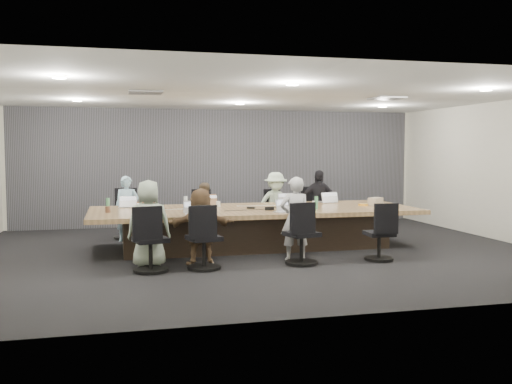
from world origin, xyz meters
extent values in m
cube|color=black|center=(0.00, 0.00, 0.00)|extent=(10.00, 8.00, 0.00)
cube|color=white|center=(0.00, 0.00, 2.80)|extent=(10.00, 8.00, 0.00)
cube|color=beige|center=(0.00, 4.00, 1.40)|extent=(10.00, 0.00, 2.80)
cube|color=beige|center=(0.00, -4.00, 1.40)|extent=(10.00, 0.00, 2.80)
cube|color=beige|center=(5.00, 0.00, 1.40)|extent=(0.00, 8.00, 2.80)
cube|color=#53525A|center=(0.00, 3.92, 1.40)|extent=(9.80, 0.04, 2.80)
cube|color=#31251B|center=(0.00, 0.50, 0.33)|extent=(4.80, 1.40, 0.66)
cube|color=#957449|center=(0.00, 0.50, 0.70)|extent=(6.00, 2.20, 0.08)
imported|color=#91BAD1|center=(-2.30, 1.85, 0.65)|extent=(0.50, 0.36, 1.31)
cube|color=#B2B2B7|center=(-2.30, 1.30, 0.75)|extent=(0.34, 0.24, 0.02)
imported|color=brown|center=(-0.71, 1.85, 0.58)|extent=(0.60, 0.49, 1.15)
cube|color=#8C6647|center=(-0.71, 1.30, 0.75)|extent=(0.33, 0.26, 0.02)
imported|color=#B3CAAF|center=(0.79, 1.85, 0.68)|extent=(0.91, 0.57, 1.35)
cube|color=#B2B2B7|center=(0.79, 1.30, 0.75)|extent=(0.33, 0.24, 0.02)
imported|color=black|center=(1.75, 1.85, 0.69)|extent=(0.86, 0.46, 1.39)
cube|color=#B2B2B7|center=(1.75, 1.30, 0.75)|extent=(0.37, 0.27, 0.02)
imported|color=#95A791|center=(-2.02, -0.85, 0.68)|extent=(0.70, 0.48, 1.36)
cube|color=#8C6647|center=(-2.02, -0.30, 0.75)|extent=(0.31, 0.23, 0.02)
imported|color=brown|center=(-1.21, -0.85, 0.61)|extent=(1.15, 0.38, 1.23)
cube|color=#B2B2B7|center=(-1.21, -0.30, 0.75)|extent=(0.36, 0.26, 0.02)
imported|color=#AEAFB0|center=(0.35, -0.85, 0.69)|extent=(0.53, 0.37, 1.38)
cube|color=#B2B2B7|center=(0.35, -0.30, 0.75)|extent=(0.41, 0.32, 0.02)
cylinder|color=#4F9762|center=(-2.65, 0.66, 0.86)|extent=(0.07, 0.07, 0.23)
cylinder|color=#4F9762|center=(1.06, 0.07, 0.86)|extent=(0.07, 0.07, 0.24)
cylinder|color=silver|center=(-1.26, 0.74, 0.86)|extent=(0.08, 0.08, 0.23)
cylinder|color=white|center=(-0.61, 0.96, 0.79)|extent=(0.10, 0.10, 0.10)
cylinder|color=white|center=(1.22, 0.63, 0.79)|extent=(0.10, 0.10, 0.10)
cylinder|color=brown|center=(-2.65, 0.41, 0.79)|extent=(0.11, 0.11, 0.11)
cube|color=black|center=(-0.88, -0.02, 0.75)|extent=(0.16, 0.12, 0.03)
cube|color=black|center=(-0.08, 0.46, 0.75)|extent=(0.17, 0.15, 0.03)
cube|color=black|center=(0.17, 0.08, 0.77)|extent=(0.17, 0.04, 0.06)
cube|color=#B9A790|center=(2.42, 0.45, 0.82)|extent=(0.33, 0.30, 0.15)
cube|color=orange|center=(2.17, 0.46, 0.76)|extent=(0.20, 0.19, 0.04)
camera|label=1|loc=(-2.50, -9.75, 1.83)|focal=40.00mm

